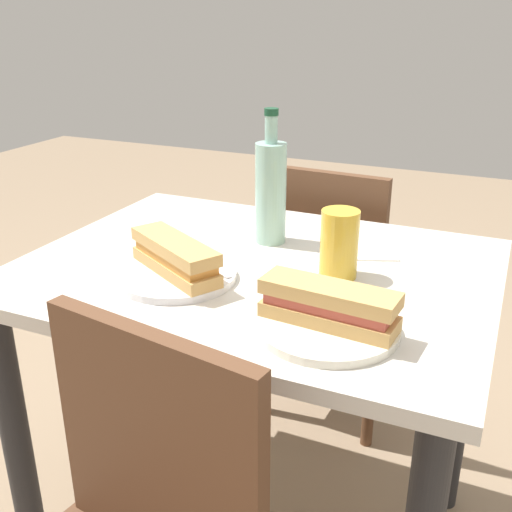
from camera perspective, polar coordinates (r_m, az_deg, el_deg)
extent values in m
cube|color=beige|center=(1.29, 0.00, -1.45)|extent=(0.97, 0.75, 0.03)
cylinder|color=#262628|center=(1.48, -21.32, -16.64)|extent=(0.06, 0.06, 0.72)
cylinder|color=#262628|center=(1.88, -8.02, -6.33)|extent=(0.06, 0.06, 0.72)
cylinder|color=#262628|center=(1.65, 18.57, -11.77)|extent=(0.06, 0.06, 0.72)
cube|color=brown|center=(1.97, 7.72, -2.57)|extent=(0.42, 0.42, 0.02)
cube|color=brown|center=(1.73, 5.94, 1.47)|extent=(0.38, 0.05, 0.40)
cylinder|color=brown|center=(2.18, 13.55, -6.96)|extent=(0.04, 0.04, 0.42)
cylinder|color=brown|center=(2.28, 4.76, -5.09)|extent=(0.04, 0.04, 0.42)
cylinder|color=brown|center=(1.88, 10.67, -11.79)|extent=(0.04, 0.04, 0.42)
cylinder|color=brown|center=(1.99, 0.64, -9.31)|extent=(0.04, 0.04, 0.42)
cube|color=brown|center=(0.96, -9.31, -17.49)|extent=(0.38, 0.09, 0.40)
cylinder|color=white|center=(1.22, -7.46, -1.82)|extent=(0.24, 0.24, 0.01)
cube|color=tan|center=(1.21, -7.51, -0.96)|extent=(0.24, 0.18, 0.02)
cube|color=#CC8438|center=(1.20, -7.56, -0.02)|extent=(0.22, 0.16, 0.02)
cube|color=tan|center=(1.20, -7.61, 0.93)|extent=(0.24, 0.18, 0.02)
cube|color=silver|center=(1.21, -4.10, -1.35)|extent=(0.10, 0.05, 0.00)
cube|color=#59331E|center=(1.28, -6.77, -0.13)|extent=(0.08, 0.04, 0.01)
cylinder|color=silver|center=(1.03, 6.71, -6.60)|extent=(0.24, 0.24, 0.01)
cube|color=tan|center=(1.02, 6.76, -5.61)|extent=(0.23, 0.09, 0.02)
cube|color=#B74C3D|center=(1.01, 6.82, -4.53)|extent=(0.22, 0.08, 0.02)
cube|color=tan|center=(1.00, 6.87, -3.43)|extent=(0.23, 0.09, 0.02)
cube|color=silver|center=(1.06, 10.00, -5.16)|extent=(0.10, 0.03, 0.00)
cube|color=#59331E|center=(1.07, 5.23, -4.52)|extent=(0.08, 0.02, 0.01)
cylinder|color=#99C6B7|center=(1.37, 1.38, 5.84)|extent=(0.07, 0.07, 0.23)
cylinder|color=#99C6B7|center=(1.34, 1.44, 11.75)|extent=(0.03, 0.03, 0.06)
cylinder|color=#19472D|center=(1.34, 1.45, 13.33)|extent=(0.03, 0.03, 0.02)
cylinder|color=gold|center=(1.21, 7.78, 1.12)|extent=(0.08, 0.08, 0.14)
cube|color=white|center=(1.38, 10.00, 0.70)|extent=(0.18, 0.18, 0.00)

